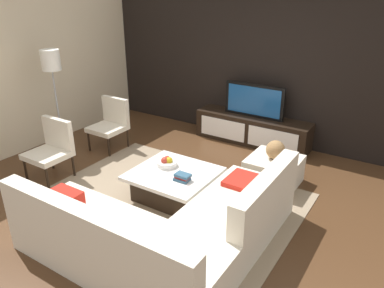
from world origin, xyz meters
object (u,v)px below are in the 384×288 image
(coffee_table, at_px, (174,184))
(ottoman, at_px, (273,171))
(decorative_ball, at_px, (276,150))
(book_stack, at_px, (182,177))
(accent_chair_near, at_px, (52,146))
(television, at_px, (254,101))
(accent_chair_far, at_px, (111,121))
(sectional_couch, at_px, (167,230))
(fruit_bowl, at_px, (167,163))
(media_console, at_px, (252,130))
(floor_lamp, at_px, (52,68))

(coffee_table, distance_m, ottoman, 1.46)
(decorative_ball, relative_size, book_stack, 1.32)
(decorative_ball, bearing_deg, accent_chair_near, -151.66)
(television, distance_m, decorative_ball, 1.53)
(accent_chair_far, bearing_deg, sectional_couch, -44.85)
(fruit_bowl, bearing_deg, decorative_ball, 40.00)
(ottoman, relative_size, book_stack, 3.45)
(media_console, xyz_separation_m, book_stack, (0.12, -2.42, 0.17))
(sectional_couch, bearing_deg, accent_chair_far, 144.50)
(fruit_bowl, relative_size, decorative_ball, 1.04)
(accent_chair_near, height_order, decorative_ball, accent_chair_near)
(accent_chair_near, bearing_deg, floor_lamp, 122.63)
(coffee_table, bearing_deg, accent_chair_far, 156.96)
(floor_lamp, xyz_separation_m, accent_chair_far, (0.57, 0.61, -0.96))
(television, bearing_deg, ottoman, -54.04)
(decorative_ball, bearing_deg, media_console, 125.97)
(media_console, height_order, book_stack, media_console)
(sectional_couch, xyz_separation_m, accent_chair_near, (-2.45, 0.52, 0.20))
(accent_chair_near, distance_m, accent_chair_far, 1.25)
(television, height_order, accent_chair_far, television)
(media_console, bearing_deg, sectional_couch, -81.22)
(book_stack, bearing_deg, television, 92.93)
(media_console, xyz_separation_m, coffee_table, (-0.10, -2.30, -0.05))
(media_console, bearing_deg, book_stack, -87.07)
(media_console, relative_size, accent_chair_far, 2.37)
(floor_lamp, height_order, accent_chair_far, floor_lamp)
(accent_chair_near, bearing_deg, fruit_bowl, 7.60)
(media_console, xyz_separation_m, ottoman, (0.88, -1.22, -0.05))
(accent_chair_near, xyz_separation_m, book_stack, (2.07, 0.33, -0.06))
(floor_lamp, relative_size, fruit_bowl, 6.18)
(sectional_couch, height_order, book_stack, sectional_couch)
(media_console, relative_size, coffee_table, 1.95)
(sectional_couch, bearing_deg, fruit_bowl, 126.17)
(accent_chair_near, bearing_deg, accent_chair_far, 80.85)
(media_console, height_order, decorative_ball, decorative_ball)
(ottoman, distance_m, accent_chair_far, 2.89)
(floor_lamp, distance_m, decorative_ball, 3.67)
(coffee_table, bearing_deg, accent_chair_near, -166.27)
(floor_lamp, bearing_deg, accent_chair_near, -46.70)
(sectional_couch, relative_size, decorative_ball, 8.75)
(decorative_ball, xyz_separation_m, book_stack, (-0.76, -1.20, -0.11))
(accent_chair_far, bearing_deg, decorative_ball, -3.84)
(fruit_bowl, xyz_separation_m, book_stack, (0.40, -0.22, -0.01))
(media_console, height_order, accent_chair_far, accent_chair_far)
(television, bearing_deg, fruit_bowl, -97.26)
(television, relative_size, decorative_ball, 4.04)
(accent_chair_near, bearing_deg, coffee_table, 3.05)
(television, height_order, accent_chair_near, television)
(sectional_couch, height_order, ottoman, sectional_couch)
(media_console, height_order, sectional_couch, sectional_couch)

